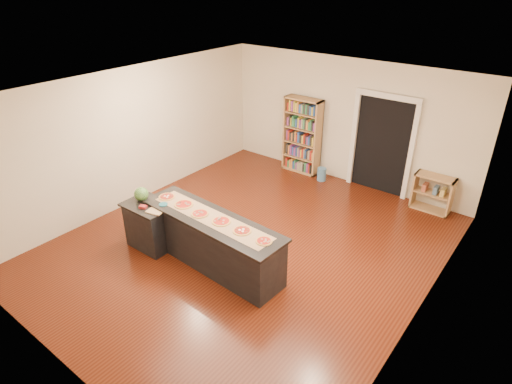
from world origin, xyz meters
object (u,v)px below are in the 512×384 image
Objects in this scene: side_counter at (151,225)px; watermelon at (141,194)px; kitchen_island at (212,241)px; low_shelf at (432,193)px; waste_bin at (322,174)px; bookshelf at (302,136)px.

watermelon is at bearing 170.83° from side_counter.
watermelon is (-0.19, 0.03, 0.54)m from side_counter.
low_shelf is at bearing 63.25° from kitchen_island.
kitchen_island is 3.51× the size of low_shelf.
side_counter is 3.47× the size of watermelon.
kitchen_island is at bearing 12.39° from side_counter.
waste_bin is at bearing -176.45° from low_shelf.
low_shelf is at bearing 49.24° from watermelon.
watermelon is at bearing -106.69° from waste_bin.
kitchen_island is 10.96× the size of watermelon.
waste_bin is (-2.48, -0.15, -0.23)m from low_shelf.
side_counter is at bearing -164.45° from kitchen_island.
low_shelf is at bearing -0.07° from bookshelf.
low_shelf is 5.74m from watermelon.
side_counter is 1.11× the size of low_shelf.
kitchen_island reaches higher than waste_bin.
low_shelf reaches higher than waste_bin.
kitchen_island is 8.86× the size of waste_bin.
side_counter is at bearing -94.86° from bookshelf.
low_shelf is (3.17, -0.00, -0.52)m from bookshelf.
bookshelf is at bearing 82.61° from watermelon.
side_counter is 5.61m from low_shelf.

